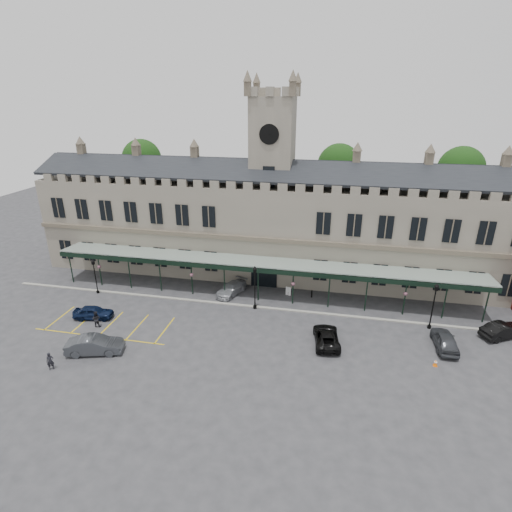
% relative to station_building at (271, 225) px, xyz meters
% --- Properties ---
extents(ground, '(140.00, 140.00, 0.00)m').
position_rel_station_building_xyz_m(ground, '(0.00, -15.91, -6.47)').
color(ground, '#303033').
extents(station_building, '(60.00, 10.36, 17.30)m').
position_rel_station_building_xyz_m(station_building, '(0.00, 0.00, 0.00)').
color(station_building, slate).
rests_on(station_building, ground).
extents(clock_tower, '(5.60, 5.60, 24.80)m').
position_rel_station_building_xyz_m(clock_tower, '(0.00, 0.09, 6.64)').
color(clock_tower, slate).
rests_on(clock_tower, ground).
extents(canopy, '(50.00, 4.10, 4.30)m').
position_rel_station_building_xyz_m(canopy, '(0.00, -8.45, -4.06)').
color(canopy, '#8C9E93').
rests_on(canopy, ground).
extents(kerb, '(60.00, 0.40, 0.12)m').
position_rel_station_building_xyz_m(kerb, '(0.00, -10.41, -6.41)').
color(kerb, gray).
rests_on(kerb, ground).
extents(parking_markings, '(16.00, 6.00, 0.01)m').
position_rel_station_building_xyz_m(parking_markings, '(-14.00, -17.41, -6.47)').
color(parking_markings, gold).
rests_on(parking_markings, ground).
extents(tree_behind_left, '(6.00, 6.00, 16.00)m').
position_rel_station_building_xyz_m(tree_behind_left, '(-22.00, 9.09, 6.35)').
color(tree_behind_left, '#332314').
rests_on(tree_behind_left, ground).
extents(tree_behind_mid, '(6.00, 6.00, 16.00)m').
position_rel_station_building_xyz_m(tree_behind_mid, '(8.00, 9.09, 6.35)').
color(tree_behind_mid, '#332314').
rests_on(tree_behind_mid, ground).
extents(tree_behind_right, '(6.00, 6.00, 16.00)m').
position_rel_station_building_xyz_m(tree_behind_right, '(24.00, 9.09, 6.35)').
color(tree_behind_right, '#332314').
rests_on(tree_behind_right, ground).
extents(lamp_post_left, '(0.41, 0.41, 4.37)m').
position_rel_station_building_xyz_m(lamp_post_left, '(-19.28, -10.79, -3.88)').
color(lamp_post_left, black).
rests_on(lamp_post_left, ground).
extents(lamp_post_mid, '(0.49, 0.49, 5.15)m').
position_rel_station_building_xyz_m(lamp_post_mid, '(0.03, -10.66, -3.41)').
color(lamp_post_mid, black).
rests_on(lamp_post_mid, ground).
extents(lamp_post_right, '(0.48, 0.48, 5.08)m').
position_rel_station_building_xyz_m(lamp_post_right, '(18.30, -11.09, -3.46)').
color(lamp_post_right, black).
rests_on(lamp_post_right, ground).
extents(traffic_cone, '(0.39, 0.39, 0.62)m').
position_rel_station_building_xyz_m(traffic_cone, '(17.64, -17.50, -6.17)').
color(traffic_cone, '#FB6407').
rests_on(traffic_cone, ground).
extents(sign_board, '(0.62, 0.21, 1.08)m').
position_rel_station_building_xyz_m(sign_board, '(3.26, -6.79, -5.94)').
color(sign_board, black).
rests_on(sign_board, ground).
extents(bollard_left, '(0.16, 0.16, 0.89)m').
position_rel_station_building_xyz_m(bollard_left, '(-2.59, -5.90, -6.02)').
color(bollard_left, black).
rests_on(bollard_left, ground).
extents(bollard_right, '(0.16, 0.16, 0.90)m').
position_rel_station_building_xyz_m(bollard_right, '(6.03, -6.74, -6.02)').
color(bollard_right, black).
rests_on(bollard_right, ground).
extents(car_left_a, '(4.34, 2.40, 1.40)m').
position_rel_station_building_xyz_m(car_left_a, '(-16.34, -16.22, -5.77)').
color(car_left_a, '#0B1632').
rests_on(car_left_a, ground).
extents(car_left_b, '(5.37, 3.11, 1.67)m').
position_rel_station_building_xyz_m(car_left_b, '(-12.65, -21.77, -5.63)').
color(car_left_b, '#36393D').
rests_on(car_left_b, ground).
extents(car_taxi, '(3.39, 5.07, 1.36)m').
position_rel_station_building_xyz_m(car_taxi, '(-3.43, -7.77, -5.79)').
color(car_taxi, '#AAACB2').
rests_on(car_taxi, ground).
extents(car_van, '(2.95, 5.20, 1.37)m').
position_rel_station_building_xyz_m(car_van, '(8.11, -15.87, -5.78)').
color(car_van, black).
rests_on(car_van, ground).
extents(car_right_a, '(1.93, 4.64, 1.57)m').
position_rel_station_building_xyz_m(car_right_a, '(19.00, -14.39, -5.68)').
color(car_right_a, '#36393D').
rests_on(car_right_a, ground).
extents(car_right_b, '(4.85, 3.67, 1.53)m').
position_rel_station_building_xyz_m(car_right_b, '(25.00, -11.36, -5.70)').
color(car_right_b, black).
rests_on(car_right_b, ground).
extents(person_a, '(0.72, 0.67, 1.64)m').
position_rel_station_building_xyz_m(person_a, '(-15.05, -24.70, -5.65)').
color(person_a, black).
rests_on(person_a, ground).
extents(person_b, '(0.95, 0.80, 1.74)m').
position_rel_station_building_xyz_m(person_b, '(-15.08, -17.65, -5.60)').
color(person_b, black).
rests_on(person_b, ground).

